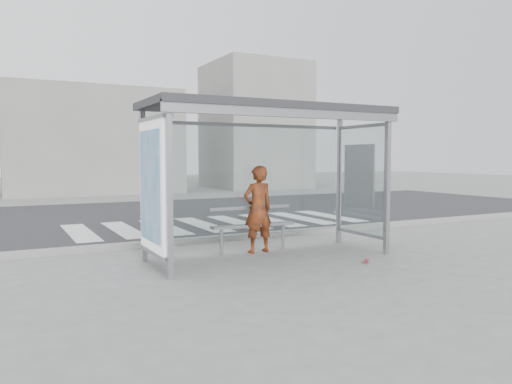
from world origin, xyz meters
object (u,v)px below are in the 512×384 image
person (258,209)px  bench (253,225)px  soda_can (366,261)px  bus_shelter (249,143)px

person → bench: (-0.07, 0.06, -0.29)m
person → soda_can: bearing=122.8°
bus_shelter → person: 1.34m
bus_shelter → bench: bus_shelter is taller
bus_shelter → soda_can: bus_shelter is taller
bus_shelter → bench: 1.60m
bus_shelter → soda_can: (1.57, -1.18, -1.95)m
bench → soda_can: (1.23, -1.70, -0.47)m
bench → soda_can: bearing=-54.2°
bus_shelter → soda_can: size_ratio=32.27×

